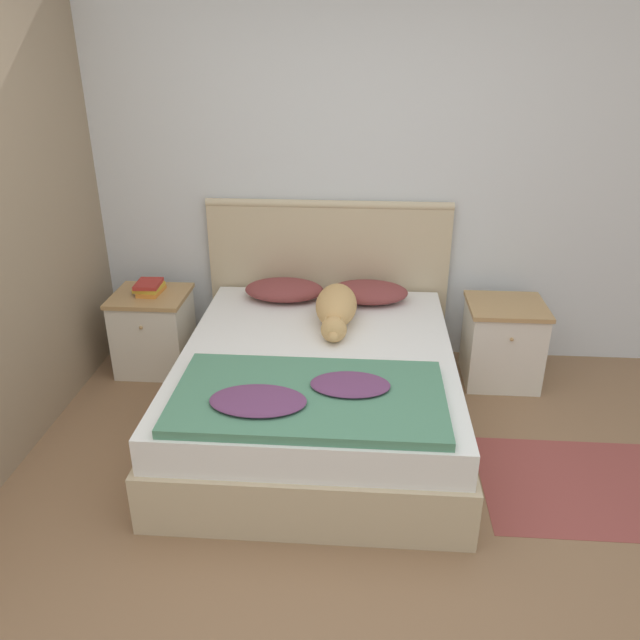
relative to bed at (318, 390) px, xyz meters
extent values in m
plane|color=#896647|center=(0.04, -1.08, -0.25)|extent=(16.00, 16.00, 0.00)
cube|color=silver|center=(0.04, 1.05, 1.03)|extent=(9.00, 0.06, 2.55)
cube|color=gray|center=(-1.62, -0.03, 1.03)|extent=(0.06, 3.10, 2.55)
cube|color=#C6B28E|center=(0.00, 0.00, -0.09)|extent=(1.58, 1.91, 0.31)
cube|color=white|center=(0.00, 0.00, 0.16)|extent=(1.52, 1.85, 0.19)
cube|color=#C6B28E|center=(0.00, 0.98, 0.30)|extent=(1.66, 0.04, 1.09)
cylinder|color=#C6B28E|center=(0.00, 0.98, 0.85)|extent=(1.66, 0.06, 0.06)
cube|color=silver|center=(-1.17, 0.64, 0.01)|extent=(0.47, 0.43, 0.52)
cube|color=tan|center=(-1.17, 0.64, 0.29)|extent=(0.49, 0.45, 0.03)
sphere|color=tan|center=(-1.17, 0.42, 0.16)|extent=(0.02, 0.02, 0.02)
cube|color=silver|center=(1.17, 0.64, 0.01)|extent=(0.47, 0.43, 0.52)
cube|color=tan|center=(1.17, 0.64, 0.29)|extent=(0.49, 0.45, 0.03)
sphere|color=tan|center=(1.17, 0.42, 0.16)|extent=(0.02, 0.02, 0.02)
ellipsoid|color=brown|center=(-0.28, 0.74, 0.32)|extent=(0.53, 0.33, 0.13)
ellipsoid|color=brown|center=(0.28, 0.74, 0.32)|extent=(0.53, 0.33, 0.13)
cube|color=#4C8466|center=(0.00, -0.54, 0.28)|extent=(1.31, 0.73, 0.05)
ellipsoid|color=#663860|center=(-0.23, -0.65, 0.32)|extent=(0.46, 0.29, 0.04)
ellipsoid|color=#663860|center=(0.20, -0.46, 0.32)|extent=(0.39, 0.26, 0.04)
ellipsoid|color=tan|center=(0.08, 0.41, 0.36)|extent=(0.25, 0.50, 0.21)
sphere|color=tan|center=(0.08, 0.13, 0.33)|extent=(0.15, 0.15, 0.15)
ellipsoid|color=tan|center=(0.08, 0.06, 0.32)|extent=(0.07, 0.08, 0.06)
cone|color=tan|center=(0.04, 0.14, 0.39)|extent=(0.05, 0.05, 0.05)
cone|color=tan|center=(0.13, 0.14, 0.39)|extent=(0.05, 0.05, 0.05)
ellipsoid|color=tan|center=(0.12, 0.62, 0.30)|extent=(0.15, 0.22, 0.08)
cube|color=orange|center=(-1.17, 0.66, 0.32)|extent=(0.15, 0.22, 0.03)
cube|color=gold|center=(-1.18, 0.66, 0.34)|extent=(0.17, 0.20, 0.03)
cube|color=#AD2D28|center=(-1.18, 0.66, 0.37)|extent=(0.16, 0.20, 0.03)
cube|color=#93423D|center=(1.41, -0.45, -0.25)|extent=(1.04, 0.78, 0.00)
camera|label=1|loc=(0.24, -3.11, 1.87)|focal=35.00mm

